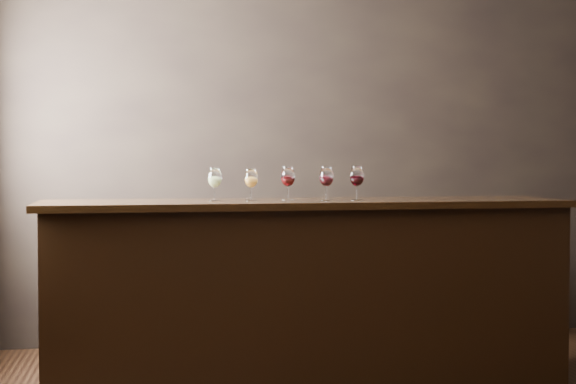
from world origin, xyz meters
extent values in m
cube|color=black|center=(0.00, 2.25, 1.40)|extent=(5.00, 0.02, 2.80)
cube|color=black|center=(-0.32, 1.00, 0.54)|extent=(3.10, 0.75, 1.08)
cube|color=black|center=(-0.32, 1.00, 1.10)|extent=(3.20, 0.82, 0.04)
cube|color=black|center=(-0.26, 2.03, 0.40)|extent=(2.25, 0.40, 0.81)
cylinder|color=white|center=(-0.89, 1.00, 1.12)|extent=(0.07, 0.07, 0.00)
cylinder|color=white|center=(-0.89, 1.00, 1.16)|extent=(0.01, 0.01, 0.07)
ellipsoid|color=white|center=(-0.89, 1.00, 1.26)|extent=(0.08, 0.08, 0.12)
cylinder|color=white|center=(-0.89, 1.00, 1.31)|extent=(0.06, 0.06, 0.01)
ellipsoid|color=#C4CF77|center=(-0.89, 1.00, 1.24)|extent=(0.07, 0.07, 0.05)
cylinder|color=white|center=(-0.67, 1.04, 1.12)|extent=(0.07, 0.07, 0.00)
cylinder|color=white|center=(-0.67, 1.04, 1.16)|extent=(0.01, 0.01, 0.07)
ellipsoid|color=white|center=(-0.67, 1.04, 1.25)|extent=(0.08, 0.08, 0.12)
cylinder|color=white|center=(-0.67, 1.04, 1.31)|extent=(0.06, 0.06, 0.01)
ellipsoid|color=orange|center=(-0.67, 1.04, 1.24)|extent=(0.06, 0.06, 0.05)
cylinder|color=white|center=(-0.44, 1.04, 1.12)|extent=(0.07, 0.07, 0.00)
cylinder|color=white|center=(-0.44, 1.04, 1.16)|extent=(0.01, 0.01, 0.08)
ellipsoid|color=white|center=(-0.44, 1.04, 1.26)|extent=(0.09, 0.09, 0.12)
cylinder|color=white|center=(-0.44, 1.04, 1.32)|extent=(0.06, 0.06, 0.01)
ellipsoid|color=black|center=(-0.44, 1.04, 1.24)|extent=(0.07, 0.07, 0.06)
cylinder|color=white|center=(-0.22, 0.97, 1.12)|extent=(0.07, 0.07, 0.00)
cylinder|color=white|center=(-0.22, 0.97, 1.16)|extent=(0.01, 0.01, 0.08)
ellipsoid|color=white|center=(-0.22, 0.97, 1.26)|extent=(0.09, 0.09, 0.12)
cylinder|color=white|center=(-0.22, 0.97, 1.32)|extent=(0.06, 0.06, 0.01)
ellipsoid|color=black|center=(-0.22, 0.97, 1.24)|extent=(0.07, 0.07, 0.06)
cylinder|color=white|center=(-0.03, 0.98, 1.12)|extent=(0.07, 0.07, 0.00)
cylinder|color=white|center=(-0.03, 0.98, 1.16)|extent=(0.01, 0.01, 0.08)
ellipsoid|color=white|center=(-0.03, 0.98, 1.27)|extent=(0.09, 0.09, 0.12)
cylinder|color=white|center=(-0.03, 0.98, 1.32)|extent=(0.07, 0.07, 0.01)
ellipsoid|color=black|center=(-0.03, 0.98, 1.25)|extent=(0.07, 0.07, 0.06)
camera|label=1|loc=(-1.28, -3.74, 1.34)|focal=50.00mm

